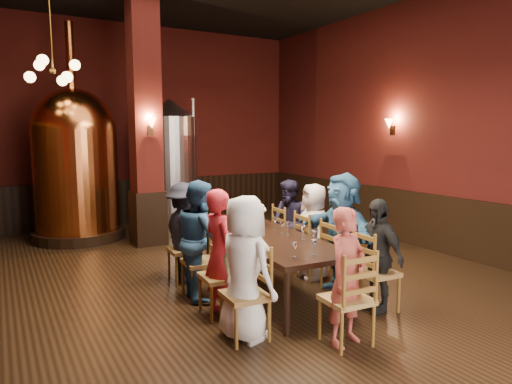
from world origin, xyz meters
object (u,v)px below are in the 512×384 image
person_0 (245,268)px  steel_vessel (171,164)px  person_1 (220,253)px  person_2 (200,239)px  copper_kettle (76,162)px  rose_vase (260,211)px  dining_table (272,242)px

person_0 → steel_vessel: bearing=-26.0°
steel_vessel → person_1: bearing=-103.2°
person_1 → person_2: person_2 is taller
copper_kettle → rose_vase: (1.89, -3.86, -0.53)m
person_1 → copper_kettle: copper_kettle is taller
person_2 → steel_vessel: size_ratio=0.54×
person_2 → copper_kettle: 4.32m
dining_table → person_0: 1.31m
person_0 → rose_vase: 2.01m
copper_kettle → steel_vessel: copper_kettle is taller
person_2 → steel_vessel: (1.11, 4.27, 0.65)m
steel_vessel → copper_kettle: bearing=-177.2°
person_0 → copper_kettle: copper_kettle is taller
dining_table → copper_kettle: 4.92m
person_1 → rose_vase: person_1 is taller
copper_kettle → rose_vase: copper_kettle is taller
person_2 → rose_vase: person_2 is taller
person_0 → person_2: size_ratio=0.98×
dining_table → person_0: person_0 is taller
dining_table → person_1: (-0.87, -0.28, 0.04)m
person_2 → rose_vase: (1.05, 0.31, 0.22)m
rose_vase → copper_kettle: bearing=116.1°
person_0 → copper_kettle: 5.60m
dining_table → rose_vase: size_ratio=7.20×
person_0 → person_2: 1.33m
person_1 → person_2: bearing=-4.9°
rose_vase → person_1: bearing=-138.3°
dining_table → steel_vessel: bearing=90.0°
person_1 → person_0: bearing=175.1°
person_0 → copper_kettle: bearing=-6.1°
dining_table → person_1: 0.91m
dining_table → copper_kettle: copper_kettle is taller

